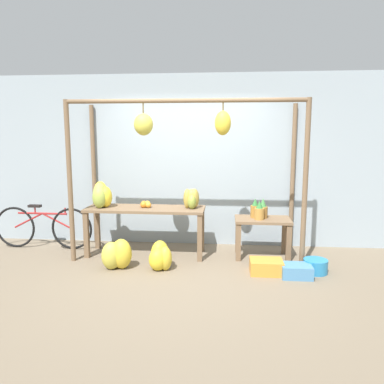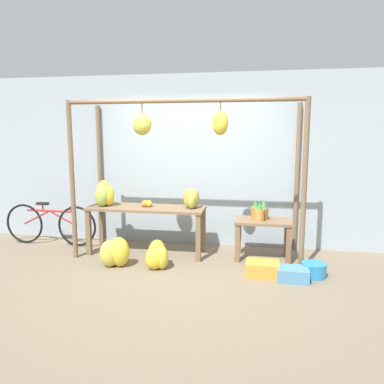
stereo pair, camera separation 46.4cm
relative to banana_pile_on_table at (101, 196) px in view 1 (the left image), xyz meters
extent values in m
plane|color=#756651|center=(1.31, -0.79, -0.91)|extent=(20.00, 20.00, 0.00)
cube|color=#99A8B2|center=(1.31, 0.70, 0.49)|extent=(8.00, 0.08, 2.80)
cylinder|color=brown|center=(-0.32, -0.37, 0.24)|extent=(0.07, 0.07, 2.31)
cylinder|color=brown|center=(2.95, -0.37, 0.24)|extent=(0.07, 0.07, 2.31)
cylinder|color=brown|center=(-0.32, 0.61, 0.24)|extent=(0.07, 0.07, 2.31)
cylinder|color=brown|center=(2.95, 0.61, 0.24)|extent=(0.07, 0.07, 2.31)
cylinder|color=brown|center=(1.31, -0.37, 1.37)|extent=(3.28, 0.06, 0.06)
cylinder|color=brown|center=(0.76, -0.37, 1.27)|extent=(0.02, 0.02, 0.13)
ellipsoid|color=gold|center=(0.76, -0.37, 1.06)|extent=(0.26, 0.23, 0.30)
cylinder|color=brown|center=(1.84, -0.37, 1.29)|extent=(0.02, 0.02, 0.10)
ellipsoid|color=gold|center=(1.84, -0.37, 1.07)|extent=(0.22, 0.20, 0.33)
cube|color=brown|center=(0.67, 0.02, -0.20)|extent=(1.80, 0.58, 0.04)
cube|color=brown|center=(-0.17, -0.22, -0.56)|extent=(0.07, 0.07, 0.69)
cube|color=brown|center=(1.52, -0.22, -0.56)|extent=(0.07, 0.07, 0.69)
cube|color=brown|center=(-0.17, 0.26, -0.56)|extent=(0.07, 0.07, 0.69)
cube|color=brown|center=(1.52, 0.26, -0.56)|extent=(0.07, 0.07, 0.69)
cube|color=brown|center=(2.44, 0.06, -0.34)|extent=(0.82, 0.51, 0.04)
cube|color=brown|center=(2.08, -0.15, -0.63)|extent=(0.07, 0.07, 0.55)
cube|color=brown|center=(2.80, -0.15, -0.63)|extent=(0.07, 0.07, 0.55)
cube|color=brown|center=(2.08, 0.26, -0.63)|extent=(0.07, 0.07, 0.55)
cube|color=brown|center=(2.80, 0.26, -0.63)|extent=(0.07, 0.07, 0.55)
ellipsoid|color=yellow|center=(0.07, 0.00, -0.02)|extent=(0.29, 0.29, 0.32)
ellipsoid|color=gold|center=(-0.04, 0.08, 0.02)|extent=(0.26, 0.24, 0.39)
ellipsoid|color=#9EB247|center=(-0.02, -0.02, 0.01)|extent=(0.29, 0.30, 0.37)
ellipsoid|color=#9EB247|center=(0.00, -0.08, -0.02)|extent=(0.24, 0.23, 0.32)
sphere|color=orange|center=(0.69, 0.10, -0.13)|extent=(0.09, 0.09, 0.09)
sphere|color=orange|center=(0.64, 0.08, -0.13)|extent=(0.09, 0.09, 0.09)
sphere|color=orange|center=(0.65, 0.01, -0.13)|extent=(0.09, 0.09, 0.09)
sphere|color=orange|center=(0.64, 0.02, -0.14)|extent=(0.08, 0.08, 0.08)
sphere|color=orange|center=(0.65, 0.02, -0.13)|extent=(0.09, 0.09, 0.09)
sphere|color=orange|center=(0.65, 0.02, -0.13)|extent=(0.09, 0.09, 0.09)
sphere|color=orange|center=(0.66, 0.01, -0.14)|extent=(0.07, 0.07, 0.07)
sphere|color=orange|center=(0.72, 0.01, -0.13)|extent=(0.09, 0.09, 0.09)
cylinder|color=olive|center=(2.44, 0.09, -0.23)|extent=(0.14, 0.14, 0.17)
cone|color=#428442|center=(2.44, 0.09, -0.08)|extent=(0.10, 0.10, 0.13)
cylinder|color=#A3702D|center=(2.33, 0.11, -0.22)|extent=(0.13, 0.13, 0.18)
cone|color=#337538|center=(2.33, 0.11, -0.08)|extent=(0.09, 0.09, 0.11)
cylinder|color=#B27F38|center=(2.38, -0.01, -0.23)|extent=(0.14, 0.14, 0.17)
cone|color=#337538|center=(2.38, -0.01, -0.09)|extent=(0.10, 0.10, 0.11)
ellipsoid|color=gold|center=(0.47, -0.62, -0.70)|extent=(0.36, 0.35, 0.42)
ellipsoid|color=gold|center=(0.37, -0.58, -0.75)|extent=(0.34, 0.36, 0.31)
ellipsoid|color=gold|center=(0.34, -0.66, -0.72)|extent=(0.36, 0.35, 0.38)
ellipsoid|color=gold|center=(1.08, -0.63, -0.74)|extent=(0.25, 0.26, 0.33)
ellipsoid|color=yellow|center=(1.00, -0.55, -0.72)|extent=(0.35, 0.35, 0.39)
ellipsoid|color=yellow|center=(0.99, -0.65, -0.76)|extent=(0.34, 0.33, 0.31)
cube|color=orange|center=(2.44, -0.62, -0.82)|extent=(0.43, 0.33, 0.18)
cylinder|color=teal|center=(3.10, -0.54, -0.82)|extent=(0.32, 0.32, 0.18)
torus|color=black|center=(-1.53, 0.18, -0.57)|extent=(0.67, 0.04, 0.67)
torus|color=black|center=(-0.56, 0.17, -0.57)|extent=(0.67, 0.04, 0.67)
cylinder|color=maroon|center=(-1.04, 0.17, -0.33)|extent=(0.82, 0.04, 0.03)
cylinder|color=maroon|center=(-1.29, 0.18, -0.45)|extent=(0.49, 0.03, 0.26)
cylinder|color=maroon|center=(-0.80, 0.17, -0.45)|extent=(0.49, 0.03, 0.26)
cylinder|color=maroon|center=(-1.16, 0.18, -0.28)|extent=(0.02, 0.02, 0.10)
cube|color=black|center=(-1.16, 0.18, -0.21)|extent=(0.20, 0.08, 0.04)
cylinder|color=maroon|center=(-0.66, 0.17, -0.28)|extent=(0.02, 0.02, 0.10)
ellipsoid|color=#93A33D|center=(1.39, -0.02, -0.07)|extent=(0.15, 0.17, 0.21)
ellipsoid|color=#B2993D|center=(1.38, 0.04, -0.03)|extent=(0.20, 0.19, 0.29)
ellipsoid|color=#B2993D|center=(1.31, 0.04, -0.03)|extent=(0.15, 0.16, 0.30)
ellipsoid|color=#B2993D|center=(1.42, 0.05, -0.03)|extent=(0.19, 0.21, 0.30)
cube|color=#4C84B2|center=(2.82, -0.72, -0.83)|extent=(0.39, 0.30, 0.17)
camera|label=1|loc=(1.90, -5.46, 0.93)|focal=35.00mm
camera|label=2|loc=(2.36, -5.40, 0.93)|focal=35.00mm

